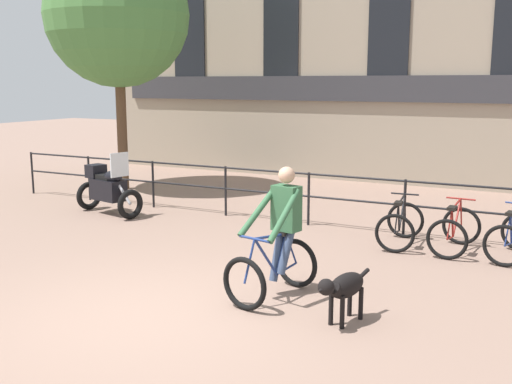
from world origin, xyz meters
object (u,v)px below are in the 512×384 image
object	(u,v)px
parked_motorcycle	(108,188)
parked_bicycle_mid_left	(455,231)
parked_bicycle_near_lamp	(400,225)
dog	(343,287)
cyclist_with_bike	(278,239)

from	to	relation	value
parked_motorcycle	parked_bicycle_mid_left	world-z (taller)	parked_motorcycle
parked_motorcycle	parked_bicycle_mid_left	xyz separation A→B (m)	(7.05, 0.35, -0.20)
parked_bicycle_near_lamp	parked_bicycle_mid_left	xyz separation A→B (m)	(0.90, -0.00, -0.00)
parked_bicycle_mid_left	parked_bicycle_near_lamp	bearing A→B (deg)	3.40
dog	parked_motorcycle	distance (m)	7.22
cyclist_with_bike	parked_motorcycle	bearing A→B (deg)	163.85
dog	parked_bicycle_near_lamp	size ratio (longest dim) A/B	0.84
cyclist_with_bike	parked_bicycle_mid_left	distance (m)	3.65
cyclist_with_bike	parked_motorcycle	world-z (taller)	cyclist_with_bike
parked_bicycle_near_lamp	cyclist_with_bike	bearing A→B (deg)	71.35
parked_motorcycle	parked_bicycle_mid_left	bearing A→B (deg)	-73.69
parked_motorcycle	parked_bicycle_near_lamp	distance (m)	6.16
dog	parked_bicycle_mid_left	distance (m)	3.77
cyclist_with_bike	parked_bicycle_near_lamp	world-z (taller)	cyclist_with_bike
dog	parked_motorcycle	bearing A→B (deg)	168.68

